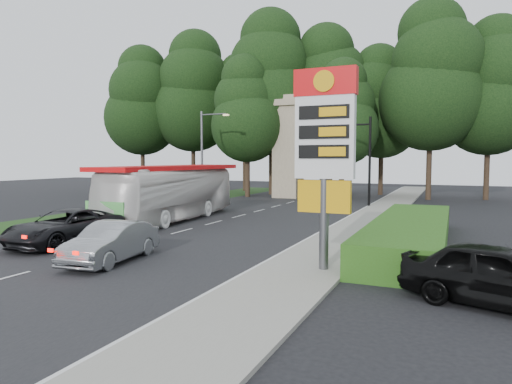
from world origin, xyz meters
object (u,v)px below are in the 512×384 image
at_px(suv_charcoal, 65,227).
at_px(parked_car_black, 501,276).
at_px(transit_bus, 172,193).
at_px(streetlight_signs, 204,152).
at_px(traffic_signal_mast, 353,149).
at_px(sedan_silver, 112,242).
at_px(monument, 288,146).
at_px(gas_station_pylon, 325,141).

relative_size(suv_charcoal, parked_car_black, 1.14).
bearing_deg(transit_bus, streetlight_signs, 105.17).
xyz_separation_m(streetlight_signs, parked_car_black, (21.37, -21.84, -3.59)).
bearing_deg(traffic_signal_mast, sedan_silver, -100.03).
height_order(traffic_signal_mast, sedan_silver, traffic_signal_mast).
bearing_deg(parked_car_black, suv_charcoal, 101.36).
height_order(traffic_signal_mast, streetlight_signs, streetlight_signs).
relative_size(monument, parked_car_black, 2.02).
distance_m(sedan_silver, suv_charcoal, 4.70).
distance_m(gas_station_pylon, traffic_signal_mast, 22.29).
distance_m(gas_station_pylon, transit_bus, 15.48).
distance_m(traffic_signal_mast, parked_car_black, 25.65).
bearing_deg(transit_bus, parked_car_black, -36.90).
height_order(traffic_signal_mast, suv_charcoal, traffic_signal_mast).
relative_size(streetlight_signs, sedan_silver, 1.76).
relative_size(traffic_signal_mast, transit_bus, 0.58).
bearing_deg(traffic_signal_mast, suv_charcoal, -111.32).
distance_m(streetlight_signs, parked_car_black, 30.76).
bearing_deg(streetlight_signs, traffic_signal_mast, 8.92).
xyz_separation_m(sedan_silver, suv_charcoal, (-4.30, 1.91, 0.04)).
bearing_deg(gas_station_pylon, traffic_signal_mast, 99.09).
bearing_deg(suv_charcoal, monument, 89.50).
bearing_deg(sedan_silver, streetlight_signs, 103.78).
bearing_deg(monument, transit_bus, -93.10).
xyz_separation_m(monument, parked_car_black, (16.38, -29.83, -4.26)).
bearing_deg(transit_bus, gas_station_pylon, -41.46).
xyz_separation_m(traffic_signal_mast, streetlight_signs, (-12.67, -1.99, -0.23)).
xyz_separation_m(monument, suv_charcoal, (-0.80, -27.74, -4.32)).
height_order(gas_station_pylon, monument, monument).
bearing_deg(streetlight_signs, monument, 58.03).
bearing_deg(sedan_silver, monument, 89.11).
distance_m(streetlight_signs, monument, 9.44).
xyz_separation_m(streetlight_signs, transit_bus, (3.96, -10.91, -2.72)).
height_order(gas_station_pylon, transit_bus, gas_station_pylon).
distance_m(transit_bus, suv_charcoal, 8.88).
bearing_deg(traffic_signal_mast, parked_car_black, -69.94).
xyz_separation_m(transit_bus, parked_car_black, (17.40, -10.92, -0.87)).
bearing_deg(monument, traffic_signal_mast, -38.00).
bearing_deg(traffic_signal_mast, gas_station_pylon, -80.91).
bearing_deg(streetlight_signs, parked_car_black, -45.62).
height_order(gas_station_pylon, traffic_signal_mast, traffic_signal_mast).
height_order(monument, suv_charcoal, monument).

